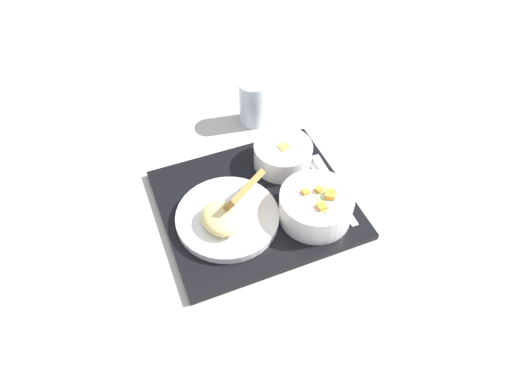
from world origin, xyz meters
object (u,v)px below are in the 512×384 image
(plate_main, at_px, (227,215))
(glass_water, at_px, (253,105))
(knife, at_px, (325,175))
(spoon, at_px, (322,186))
(bowl_soup, at_px, (283,153))
(bowl_salad, at_px, (316,205))

(plate_main, xyz_separation_m, glass_water, (-0.19, -0.25, 0.02))
(knife, bearing_deg, glass_water, -162.61)
(glass_water, bearing_deg, spoon, 93.96)
(bowl_soup, bearing_deg, bowl_salad, 83.66)
(bowl_salad, height_order, glass_water, glass_water)
(plate_main, relative_size, glass_water, 1.83)
(bowl_soup, bearing_deg, knife, 126.31)
(bowl_salad, xyz_separation_m, plate_main, (0.16, -0.07, -0.02))
(bowl_salad, relative_size, plate_main, 0.71)
(bowl_salad, distance_m, glass_water, 0.33)
(spoon, xyz_separation_m, glass_water, (0.02, -0.27, 0.03))
(knife, bearing_deg, plate_main, -80.64)
(bowl_salad, bearing_deg, spoon, -134.54)
(knife, bearing_deg, bowl_soup, -135.41)
(bowl_salad, xyz_separation_m, spoon, (-0.05, -0.05, -0.03))
(plate_main, bearing_deg, knife, -178.93)
(plate_main, relative_size, knife, 1.06)
(plate_main, bearing_deg, glass_water, -127.01)
(plate_main, bearing_deg, spoon, 175.63)
(knife, bearing_deg, bowl_salad, -36.74)
(bowl_salad, distance_m, plate_main, 0.17)
(plate_main, bearing_deg, bowl_soup, -154.21)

